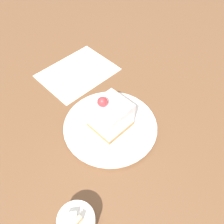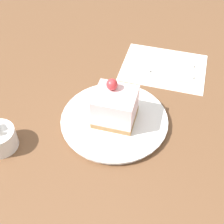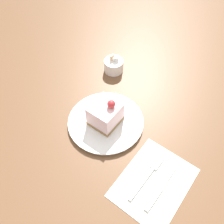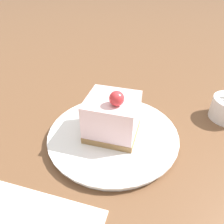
# 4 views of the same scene
# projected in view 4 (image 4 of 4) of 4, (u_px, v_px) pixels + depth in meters

# --- Properties ---
(ground_plane) EXTENTS (4.00, 4.00, 0.00)m
(ground_plane) POSITION_uv_depth(u_px,v_px,m) (136.00, 133.00, 0.44)
(ground_plane) COLOR brown
(plate) EXTENTS (0.25, 0.25, 0.01)m
(plate) POSITION_uv_depth(u_px,v_px,m) (113.00, 135.00, 0.43)
(plate) COLOR white
(plate) RESTS_ON ground_plane
(cake_slice) EXTENTS (0.11, 0.11, 0.10)m
(cake_slice) POSITION_uv_depth(u_px,v_px,m) (112.00, 117.00, 0.40)
(cake_slice) COLOR #9E7547
(cake_slice) RESTS_ON plate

